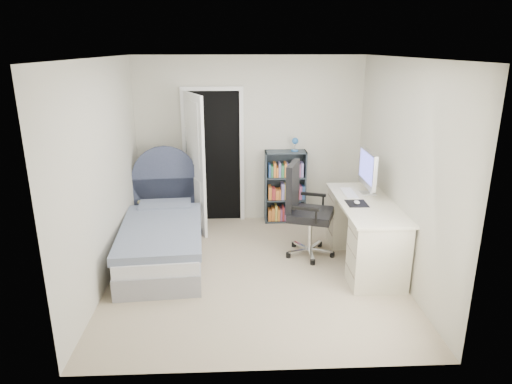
{
  "coord_description": "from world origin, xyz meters",
  "views": [
    {
      "loc": [
        -0.22,
        -5.01,
        2.62
      ],
      "look_at": [
        0.02,
        0.17,
        0.96
      ],
      "focal_mm": 32.0,
      "sensor_mm": 36.0,
      "label": 1
    }
  ],
  "objects_px": {
    "bed": "(163,236)",
    "desk": "(364,230)",
    "floor_lamp": "(190,185)",
    "bookcase": "(286,189)",
    "office_chair": "(303,205)",
    "nightstand": "(153,204)"
  },
  "relations": [
    {
      "from": "nightstand",
      "to": "office_chair",
      "type": "xyz_separation_m",
      "value": [
        2.1,
        -1.0,
        0.3
      ]
    },
    {
      "from": "nightstand",
      "to": "desk",
      "type": "xyz_separation_m",
      "value": [
        2.83,
        -1.29,
        0.07
      ]
    },
    {
      "from": "desk",
      "to": "office_chair",
      "type": "distance_m",
      "value": 0.81
    },
    {
      "from": "bed",
      "to": "nightstand",
      "type": "distance_m",
      "value": 1.06
    },
    {
      "from": "bed",
      "to": "floor_lamp",
      "type": "distance_m",
      "value": 1.27
    },
    {
      "from": "bed",
      "to": "desk",
      "type": "xyz_separation_m",
      "value": [
        2.54,
        -0.28,
        0.16
      ]
    },
    {
      "from": "bed",
      "to": "office_chair",
      "type": "xyz_separation_m",
      "value": [
        1.81,
        0.01,
        0.38
      ]
    },
    {
      "from": "floor_lamp",
      "to": "bed",
      "type": "bearing_deg",
      "value": -101.59
    },
    {
      "from": "bed",
      "to": "desk",
      "type": "relative_size",
      "value": 1.28
    },
    {
      "from": "floor_lamp",
      "to": "bookcase",
      "type": "distance_m",
      "value": 1.47
    },
    {
      "from": "bed",
      "to": "desk",
      "type": "height_order",
      "value": "desk"
    },
    {
      "from": "desk",
      "to": "bed",
      "type": "bearing_deg",
      "value": 173.74
    },
    {
      "from": "nightstand",
      "to": "bookcase",
      "type": "height_order",
      "value": "bookcase"
    },
    {
      "from": "floor_lamp",
      "to": "bookcase",
      "type": "height_order",
      "value": "floor_lamp"
    },
    {
      "from": "floor_lamp",
      "to": "desk",
      "type": "xyz_separation_m",
      "value": [
        2.29,
        -1.48,
        -0.17
      ]
    },
    {
      "from": "bed",
      "to": "office_chair",
      "type": "bearing_deg",
      "value": 0.29
    },
    {
      "from": "office_chair",
      "to": "desk",
      "type": "bearing_deg",
      "value": -21.58
    },
    {
      "from": "floor_lamp",
      "to": "desk",
      "type": "bearing_deg",
      "value": -32.85
    },
    {
      "from": "floor_lamp",
      "to": "desk",
      "type": "relative_size",
      "value": 0.9
    },
    {
      "from": "bed",
      "to": "bookcase",
      "type": "relative_size",
      "value": 1.61
    },
    {
      "from": "floor_lamp",
      "to": "office_chair",
      "type": "height_order",
      "value": "floor_lamp"
    },
    {
      "from": "bookcase",
      "to": "desk",
      "type": "relative_size",
      "value": 0.79
    }
  ]
}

